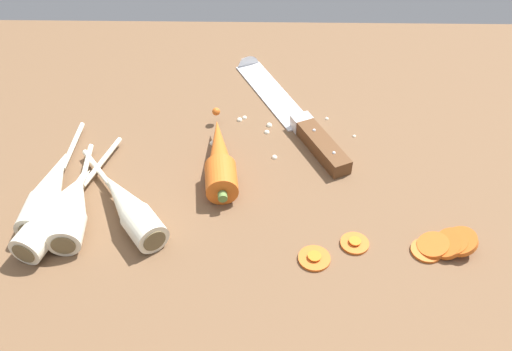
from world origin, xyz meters
TOP-DOWN VIEW (x-y plane):
  - ground_plane at (0.00, 0.00)cm, footprint 120.00×90.00cm
  - chefs_knife at (4.12, 15.64)cm, footprint 18.01×32.77cm
  - whole_carrot at (-5.02, 0.95)cm, footprint 5.85×19.44cm
  - parsnip_front at (-22.55, -8.69)cm, footprint 4.94×19.60cm
  - parsnip_mid_left at (-26.37, -5.72)cm, footprint 4.10×22.55cm
  - parsnip_mid_right at (-24.14, -9.04)cm, footprint 8.62×22.81cm
  - parsnip_back at (-15.70, -8.54)cm, footprint 14.48×18.49cm
  - carrot_slice_stack at (22.45, -13.11)cm, footprint 7.72×4.36cm
  - carrot_slice_stray_near at (7.04, -14.88)cm, footprint 3.81×3.81cm
  - carrot_slice_stray_mid at (12.03, -12.49)cm, footprint 3.46×3.46cm
  - mince_crumbs at (1.85, 10.01)cm, footprint 21.61×11.43cm

SIDE VIEW (x-z plane):
  - ground_plane at x=0.00cm, z-range -4.00..0.00cm
  - carrot_slice_stray_near at x=7.04cm, z-range 0.01..0.71cm
  - carrot_slice_stray_mid at x=12.03cm, z-range 0.01..0.71cm
  - mince_crumbs at x=1.85cm, z-range -0.05..0.85cm
  - chefs_knife at x=4.12cm, z-range -1.44..2.74cm
  - carrot_slice_stack at x=22.45cm, z-range -0.58..2.29cm
  - parsnip_mid_right at x=-24.14cm, z-range -0.02..3.98cm
  - parsnip_mid_left at x=-26.37cm, z-range -0.02..3.98cm
  - parsnip_back at x=-15.70cm, z-range -0.02..3.98cm
  - parsnip_front at x=-22.55cm, z-range -0.02..3.98cm
  - whole_carrot at x=-5.02cm, z-range 0.00..4.20cm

